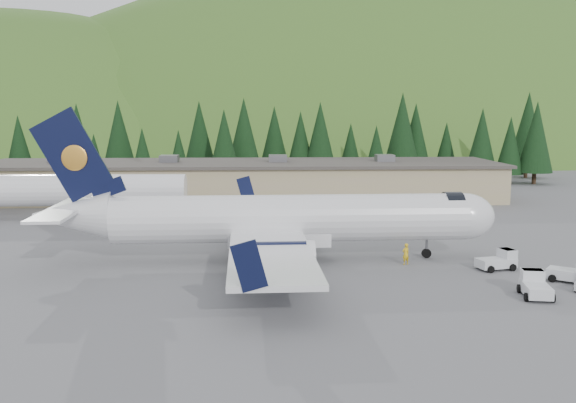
{
  "coord_description": "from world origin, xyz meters",
  "views": [
    {
      "loc": [
        -2.53,
        -51.07,
        11.96
      ],
      "look_at": [
        0.0,
        6.0,
        4.0
      ],
      "focal_mm": 40.0,
      "sensor_mm": 36.0,
      "label": 1
    }
  ],
  "objects_px": {
    "baggage_tug_b": "(574,273)",
    "ramp_worker": "(406,254)",
    "terminal_building": "(242,180)",
    "second_airliner": "(62,189)",
    "airliner": "(278,220)",
    "baggage_tug_a": "(499,260)",
    "baggage_tug_c": "(535,285)"
  },
  "relations": [
    {
      "from": "second_airliner",
      "to": "baggage_tug_a",
      "type": "distance_m",
      "value": 48.27
    },
    {
      "from": "baggage_tug_c",
      "to": "terminal_building",
      "type": "height_order",
      "value": "terminal_building"
    },
    {
      "from": "baggage_tug_a",
      "to": "baggage_tug_b",
      "type": "xyz_separation_m",
      "value": [
        3.88,
        -4.0,
        0.01
      ]
    },
    {
      "from": "baggage_tug_a",
      "to": "baggage_tug_b",
      "type": "relative_size",
      "value": 0.98
    },
    {
      "from": "second_airliner",
      "to": "terminal_building",
      "type": "height_order",
      "value": "second_airliner"
    },
    {
      "from": "second_airliner",
      "to": "baggage_tug_a",
      "type": "relative_size",
      "value": 8.62
    },
    {
      "from": "second_airliner",
      "to": "ramp_worker",
      "type": "bearing_deg",
      "value": -35.22
    },
    {
      "from": "terminal_building",
      "to": "ramp_worker",
      "type": "xyz_separation_m",
      "value": [
        13.99,
        -39.93,
        -1.77
      ]
    },
    {
      "from": "airliner",
      "to": "baggage_tug_b",
      "type": "relative_size",
      "value": 11.5
    },
    {
      "from": "baggage_tug_a",
      "to": "terminal_building",
      "type": "xyz_separation_m",
      "value": [
        -20.79,
        41.8,
        1.93
      ]
    },
    {
      "from": "second_airliner",
      "to": "baggage_tug_c",
      "type": "distance_m",
      "value": 52.22
    },
    {
      "from": "baggage_tug_b",
      "to": "ramp_worker",
      "type": "xyz_separation_m",
      "value": [
        -10.69,
        5.87,
        0.15
      ]
    },
    {
      "from": "baggage_tug_a",
      "to": "terminal_building",
      "type": "height_order",
      "value": "terminal_building"
    },
    {
      "from": "ramp_worker",
      "to": "baggage_tug_b",
      "type": "bearing_deg",
      "value": 126.65
    },
    {
      "from": "baggage_tug_a",
      "to": "baggage_tug_b",
      "type": "distance_m",
      "value": 5.57
    },
    {
      "from": "baggage_tug_b",
      "to": "second_airliner",
      "type": "bearing_deg",
      "value": -177.02
    },
    {
      "from": "airliner",
      "to": "second_airliner",
      "type": "bearing_deg",
      "value": 135.8
    },
    {
      "from": "airliner",
      "to": "baggage_tug_b",
      "type": "bearing_deg",
      "value": -21.98
    },
    {
      "from": "baggage_tug_b",
      "to": "baggage_tug_a",
      "type": "bearing_deg",
      "value": 170.89
    },
    {
      "from": "baggage_tug_b",
      "to": "terminal_building",
      "type": "xyz_separation_m",
      "value": [
        -24.67,
        45.8,
        1.92
      ]
    },
    {
      "from": "baggage_tug_a",
      "to": "baggage_tug_b",
      "type": "bearing_deg",
      "value": -60.73
    },
    {
      "from": "airliner",
      "to": "baggage_tug_a",
      "type": "distance_m",
      "value": 17.49
    },
    {
      "from": "baggage_tug_c",
      "to": "baggage_tug_b",
      "type": "bearing_deg",
      "value": -42.76
    },
    {
      "from": "airliner",
      "to": "second_airliner",
      "type": "height_order",
      "value": "airliner"
    },
    {
      "from": "second_airliner",
      "to": "baggage_tug_c",
      "type": "relative_size",
      "value": 8.47
    },
    {
      "from": "second_airliner",
      "to": "terminal_building",
      "type": "relative_size",
      "value": 0.39
    },
    {
      "from": "second_airliner",
      "to": "ramp_worker",
      "type": "relative_size",
      "value": 16.05
    },
    {
      "from": "baggage_tug_b",
      "to": "ramp_worker",
      "type": "relative_size",
      "value": 1.89
    },
    {
      "from": "baggage_tug_a",
      "to": "ramp_worker",
      "type": "relative_size",
      "value": 1.86
    },
    {
      "from": "baggage_tug_b",
      "to": "terminal_building",
      "type": "bearing_deg",
      "value": 155.04
    },
    {
      "from": "terminal_building",
      "to": "airliner",
      "type": "bearing_deg",
      "value": -84.12
    },
    {
      "from": "airliner",
      "to": "second_airliner",
      "type": "distance_m",
      "value": 32.45
    }
  ]
}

